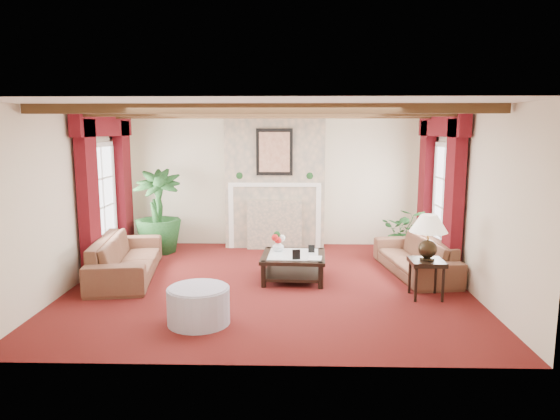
{
  "coord_description": "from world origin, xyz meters",
  "views": [
    {
      "loc": [
        0.36,
        -7.53,
        2.39
      ],
      "look_at": [
        0.16,
        0.4,
        1.11
      ],
      "focal_mm": 32.0,
      "sensor_mm": 36.0,
      "label": 1
    }
  ],
  "objects_px": {
    "potted_palm": "(158,230)",
    "coffee_table": "(293,267)",
    "ottoman": "(199,306)",
    "sofa_left": "(126,251)",
    "side_table": "(426,279)",
    "sofa_right": "(415,250)"
  },
  "relations": [
    {
      "from": "coffee_table",
      "to": "ottoman",
      "type": "xyz_separation_m",
      "value": [
        -1.18,
        -1.87,
        0.02
      ]
    },
    {
      "from": "sofa_left",
      "to": "sofa_right",
      "type": "distance_m",
      "value": 4.78
    },
    {
      "from": "potted_palm",
      "to": "coffee_table",
      "type": "relative_size",
      "value": 1.72
    },
    {
      "from": "sofa_left",
      "to": "ottoman",
      "type": "distance_m",
      "value": 2.49
    },
    {
      "from": "coffee_table",
      "to": "ottoman",
      "type": "relative_size",
      "value": 1.29
    },
    {
      "from": "potted_palm",
      "to": "sofa_left",
      "type": "bearing_deg",
      "value": -92.91
    },
    {
      "from": "coffee_table",
      "to": "side_table",
      "type": "relative_size",
      "value": 1.81
    },
    {
      "from": "potted_palm",
      "to": "coffee_table",
      "type": "height_order",
      "value": "potted_palm"
    },
    {
      "from": "sofa_left",
      "to": "coffee_table",
      "type": "distance_m",
      "value": 2.74
    },
    {
      "from": "sofa_right",
      "to": "side_table",
      "type": "distance_m",
      "value": 1.22
    },
    {
      "from": "sofa_left",
      "to": "ottoman",
      "type": "relative_size",
      "value": 3.0
    },
    {
      "from": "side_table",
      "to": "ottoman",
      "type": "bearing_deg",
      "value": -161.28
    },
    {
      "from": "ottoman",
      "to": "side_table",
      "type": "bearing_deg",
      "value": 18.72
    },
    {
      "from": "sofa_left",
      "to": "side_table",
      "type": "xyz_separation_m",
      "value": [
        4.63,
        -0.9,
        -0.16
      ]
    },
    {
      "from": "coffee_table",
      "to": "side_table",
      "type": "bearing_deg",
      "value": -20.5
    },
    {
      "from": "potted_palm",
      "to": "side_table",
      "type": "distance_m",
      "value": 5.22
    },
    {
      "from": "side_table",
      "to": "sofa_left",
      "type": "bearing_deg",
      "value": 169.03
    },
    {
      "from": "sofa_right",
      "to": "coffee_table",
      "type": "distance_m",
      "value": 2.08
    },
    {
      "from": "sofa_left",
      "to": "ottoman",
      "type": "xyz_separation_m",
      "value": [
        1.55,
        -1.94,
        -0.22
      ]
    },
    {
      "from": "sofa_right",
      "to": "ottoman",
      "type": "xyz_separation_m",
      "value": [
        -3.22,
        -2.25,
        -0.17
      ]
    },
    {
      "from": "potted_palm",
      "to": "ottoman",
      "type": "bearing_deg",
      "value": -67.85
    },
    {
      "from": "coffee_table",
      "to": "potted_palm",
      "type": "bearing_deg",
      "value": 149.69
    }
  ]
}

